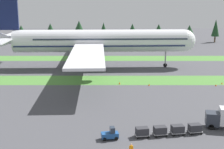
{
  "coord_description": "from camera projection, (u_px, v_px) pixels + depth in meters",
  "views": [
    {
      "loc": [
        -2.85,
        -36.5,
        21.18
      ],
      "look_at": [
        -2.62,
        36.83,
        4.0
      ],
      "focal_mm": 52.38,
      "sensor_mm": 36.0,
      "label": 1
    }
  ],
  "objects": [
    {
      "name": "cargo_dolly_lead",
      "position": [
        141.0,
        131.0,
        50.88
      ],
      "size": [
        2.42,
        1.84,
        1.55
      ],
      "rotation": [
        0.0,
        0.0,
        1.74
      ],
      "color": "#A3A3A8",
      "rests_on": "ground"
    },
    {
      "name": "baggage_tug",
      "position": [
        109.0,
        134.0,
        50.09
      ],
      "size": [
        2.78,
        1.71,
        1.97
      ],
      "rotation": [
        0.0,
        0.0,
        1.74
      ],
      "color": "#1E4C8E",
      "rests_on": "ground"
    },
    {
      "name": "grass_strip_near",
      "position": [
        122.0,
        80.0,
        86.48
      ],
      "size": [
        320.0,
        10.15,
        0.01
      ],
      "primitive_type": "cube",
      "color": "#4C8438",
      "rests_on": "ground"
    },
    {
      "name": "taxiway_marker_3",
      "position": [
        215.0,
        85.0,
        80.74
      ],
      "size": [
        0.44,
        0.44,
        0.46
      ],
      "primitive_type": "cone",
      "color": "orange",
      "rests_on": "ground"
    },
    {
      "name": "cargo_dolly_fourth",
      "position": [
        194.0,
        128.0,
        52.3
      ],
      "size": [
        2.42,
        1.84,
        1.55
      ],
      "rotation": [
        0.0,
        0.0,
        1.74
      ],
      "color": "#A3A3A8",
      "rests_on": "ground"
    },
    {
      "name": "distant_tree_line",
      "position": [
        106.0,
        29.0,
        156.8
      ],
      "size": [
        182.83,
        10.56,
        12.79
      ],
      "color": "#4C3823",
      "rests_on": "ground"
    },
    {
      "name": "taxiway_marker_1",
      "position": [
        221.0,
        83.0,
        82.62
      ],
      "size": [
        0.44,
        0.44,
        0.46
      ],
      "primitive_type": "cone",
      "color": "orange",
      "rests_on": "ground"
    },
    {
      "name": "cargo_dolly_third",
      "position": [
        177.0,
        129.0,
        51.83
      ],
      "size": [
        2.42,
        1.84,
        1.55
      ],
      "rotation": [
        0.0,
        0.0,
        1.74
      ],
      "color": "#A3A3A8",
      "rests_on": "ground"
    },
    {
      "name": "taxiway_marker_2",
      "position": [
        119.0,
        83.0,
        82.41
      ],
      "size": [
        0.44,
        0.44,
        0.55
      ],
      "primitive_type": "cone",
      "color": "orange",
      "rests_on": "ground"
    },
    {
      "name": "airliner",
      "position": [
        93.0,
        41.0,
        100.19
      ],
      "size": [
        62.95,
        77.51,
        23.5
      ],
      "rotation": [
        0.0,
        0.0,
        -1.53
      ],
      "color": "white",
      "rests_on": "ground"
    },
    {
      "name": "grass_strip_far",
      "position": [
        119.0,
        58.0,
        117.92
      ],
      "size": [
        320.0,
        10.15,
        0.01
      ],
      "primitive_type": "cube",
      "color": "#4C8438",
      "rests_on": "ground"
    },
    {
      "name": "taxiway_marker_0",
      "position": [
        148.0,
        85.0,
        81.01
      ],
      "size": [
        0.44,
        0.44,
        0.48
      ],
      "primitive_type": "cone",
      "color": "orange",
      "rests_on": "ground"
    },
    {
      "name": "cargo_dolly_second",
      "position": [
        159.0,
        130.0,
        51.36
      ],
      "size": [
        2.42,
        1.84,
        1.55
      ],
      "rotation": [
        0.0,
        0.0,
        1.74
      ],
      "color": "#A3A3A8",
      "rests_on": "ground"
    },
    {
      "name": "ground_crew_marshaller",
      "position": [
        130.0,
        149.0,
        44.9
      ],
      "size": [
        0.55,
        0.36,
        1.74
      ],
      "rotation": [
        0.0,
        0.0,
        6.13
      ],
      "color": "black",
      "rests_on": "ground"
    }
  ]
}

